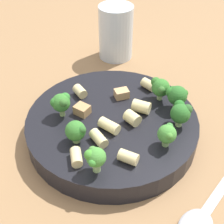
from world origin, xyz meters
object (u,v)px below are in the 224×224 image
broccoli_floret_1 (181,112)px  broccoli_floret_6 (167,134)px  pasta_bowl (112,124)px  rigatoni_5 (109,126)px  rigatoni_3 (141,107)px  chicken_chunk_0 (122,94)px  spoon (204,214)px  rigatoni_6 (132,118)px  chicken_chunk_1 (82,110)px  broccoli_floret_2 (95,157)px  broccoli_floret_3 (61,102)px  broccoli_floret_4 (177,95)px  rigatoni_7 (149,85)px  rigatoni_0 (99,138)px  rigatoni_1 (76,157)px  rigatoni_4 (80,91)px  broccoli_floret_0 (76,131)px  rigatoni_2 (128,157)px  broccoli_floret_5 (161,87)px

broccoli_floret_1 → broccoli_floret_6: 0.05m
pasta_bowl → rigatoni_5: size_ratio=8.47×
rigatoni_3 → chicken_chunk_0: bearing=-89.2°
spoon → pasta_bowl: bearing=-90.1°
rigatoni_6 → chicken_chunk_1: (0.04, -0.06, -0.00)m
broccoli_floret_1 → broccoli_floret_2: (0.14, -0.00, 0.00)m
rigatoni_6 → broccoli_floret_3: bearing=-46.9°
broccoli_floret_4 → rigatoni_7: (-0.00, -0.06, -0.02)m
rigatoni_3 → broccoli_floret_4: bearing=152.3°
rigatoni_0 → spoon: rigatoni_0 is taller
broccoli_floret_4 → rigatoni_0: 0.13m
broccoli_floret_2 → spoon: 0.14m
broccoli_floret_4 → rigatoni_5: (0.11, -0.02, -0.02)m
broccoli_floret_3 → rigatoni_1: broccoli_floret_3 is taller
rigatoni_3 → chicken_chunk_1: bearing=-34.7°
rigatoni_3 → chicken_chunk_0: size_ratio=1.22×
rigatoni_5 → chicken_chunk_0: 0.08m
rigatoni_4 → rigatoni_6: 0.10m
broccoli_floret_0 → rigatoni_6: broccoli_floret_0 is taller
broccoli_floret_4 → rigatoni_1: 0.17m
broccoli_floret_1 → rigatoni_2: (0.10, 0.01, -0.01)m
chicken_chunk_0 → broccoli_floret_6: bearing=80.5°
broccoli_floret_2 → broccoli_floret_5: bearing=-161.1°
pasta_bowl → rigatoni_3: 0.05m
rigatoni_2 → rigatoni_5: size_ratio=0.82×
rigatoni_4 → rigatoni_5: same height
broccoli_floret_5 → chicken_chunk_0: 0.06m
broccoli_floret_6 → broccoli_floret_2: bearing=-12.1°
broccoli_floret_4 → broccoli_floret_5: (0.00, -0.03, -0.00)m
rigatoni_1 → rigatoni_3: (-0.13, -0.02, 0.00)m
broccoli_floret_0 → rigatoni_4: size_ratio=1.48×
broccoli_floret_4 → rigatoni_6: size_ratio=1.82×
rigatoni_5 → rigatoni_3: bearing=-177.3°
chicken_chunk_1 → spoon: (-0.03, 0.21, -0.03)m
broccoli_floret_3 → chicken_chunk_1: broccoli_floret_3 is taller
rigatoni_5 → spoon: 0.16m
broccoli_floret_5 → rigatoni_5: (0.10, 0.01, -0.01)m
broccoli_floret_2 → broccoli_floret_6: bearing=167.9°
broccoli_floret_0 → rigatoni_7: broccoli_floret_0 is taller
pasta_bowl → broccoli_floret_5: broccoli_floret_5 is taller
rigatoni_1 → rigatoni_6: (-0.10, -0.01, 0.00)m
chicken_chunk_0 → broccoli_floret_3: bearing=-10.8°
pasta_bowl → broccoli_floret_5: 0.09m
rigatoni_6 → broccoli_floret_2: bearing=23.0°
rigatoni_2 → chicken_chunk_0: 0.13m
broccoli_floret_6 → rigatoni_7: size_ratio=1.40×
broccoli_floret_0 → rigatoni_3: (-0.11, 0.01, -0.01)m
rigatoni_2 → rigatoni_7: same height
chicken_chunk_1 → rigatoni_4: bearing=-119.2°
chicken_chunk_0 → rigatoni_5: bearing=38.3°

